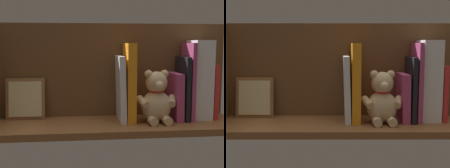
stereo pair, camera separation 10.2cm
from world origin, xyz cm
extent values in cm
cube|color=brown|center=(0.00, 0.00, -1.10)|extent=(84.91, 25.11, 2.20)
cube|color=brown|center=(0.00, -10.30, 16.61)|extent=(84.91, 1.50, 33.22)
cube|color=red|center=(-35.72, -3.85, 9.41)|extent=(1.60, 10.61, 18.82)
cube|color=white|center=(-31.21, -3.48, 13.61)|extent=(6.35, 11.14, 27.21)
cube|color=#B23F72|center=(-26.82, -2.74, 13.15)|extent=(1.36, 12.82, 26.30)
cube|color=black|center=(-24.89, -2.53, 10.82)|extent=(1.44, 13.25, 21.65)
cube|color=#B23F72|center=(-22.35, -2.68, 8.01)|extent=(2.82, 12.95, 16.05)
ellipsoid|color=#D1B284|center=(-14.75, 0.94, 5.28)|extent=(10.46, 9.46, 10.57)
sphere|color=#D1B284|center=(-14.75, 0.94, 13.29)|extent=(7.26, 7.26, 7.26)
sphere|color=#D1B284|center=(-17.47, 0.81, 16.01)|extent=(2.81, 2.81, 2.81)
sphere|color=#D1B284|center=(-12.03, 1.07, 16.01)|extent=(2.81, 2.81, 2.81)
sphere|color=beige|center=(-14.90, 4.02, 12.75)|extent=(2.81, 2.81, 2.81)
cylinder|color=#D1B284|center=(-19.83, 2.01, 7.13)|extent=(3.90, 5.69, 3.91)
cylinder|color=#D1B284|center=(-9.80, 2.50, 7.13)|extent=(4.29, 5.74, 3.91)
cylinder|color=#D1B284|center=(-17.34, 5.31, 1.40)|extent=(3.00, 4.09, 2.81)
cylinder|color=#D1B284|center=(-12.60, 5.54, 1.40)|extent=(3.00, 4.09, 2.81)
torus|color=red|center=(-14.75, 0.94, 10.40)|extent=(5.05, 5.05, 0.83)
cube|color=orange|center=(-6.13, -2.37, 13.11)|extent=(2.93, 13.57, 26.23)
cube|color=silver|center=(-3.19, -2.35, 10.98)|extent=(2.60, 13.61, 22.01)
cube|color=brown|center=(29.35, -7.29, 7.11)|extent=(13.21, 3.30, 14.41)
cube|color=beige|center=(29.35, -6.57, 7.11)|extent=(11.10, 2.13, 12.01)
camera|label=1|loc=(10.40, 100.62, 25.59)|focal=49.57mm
camera|label=2|loc=(0.23, 101.16, 25.59)|focal=49.57mm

